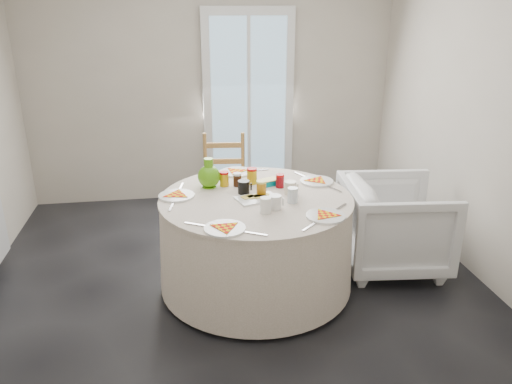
{
  "coord_description": "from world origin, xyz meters",
  "views": [
    {
      "loc": [
        -0.37,
        -3.52,
        2.14
      ],
      "look_at": [
        0.17,
        -0.06,
        0.8
      ],
      "focal_mm": 35.0,
      "sensor_mm": 36.0,
      "label": 1
    }
  ],
  "objects": [
    {
      "name": "butter_tub",
      "position": [
        0.33,
        0.2,
        0.79
      ],
      "size": [
        0.15,
        0.13,
        0.05
      ],
      "primitive_type": "cube",
      "rotation": [
        0.0,
        0.0,
        0.35
      ],
      "color": "#028493",
      "rests_on": "table"
    },
    {
      "name": "place_settings",
      "position": [
        0.17,
        -0.06,
        0.77
      ],
      "size": [
        1.59,
        1.59,
        0.03
      ],
      "primitive_type": null,
      "rotation": [
        0.0,
        0.0,
        -0.08
      ],
      "color": "silver",
      "rests_on": "table"
    },
    {
      "name": "armchair",
      "position": [
        1.36,
        0.06,
        0.39
      ],
      "size": [
        0.85,
        0.9,
        0.85
      ],
      "primitive_type": "imported",
      "rotation": [
        0.0,
        0.0,
        1.47
      ],
      "color": "white",
      "rests_on": "floor"
    },
    {
      "name": "green_pitcher",
      "position": [
        -0.16,
        0.22,
        0.87
      ],
      "size": [
        0.21,
        0.21,
        0.23
      ],
      "primitive_type": null,
      "rotation": [
        0.0,
        0.0,
        0.17
      ],
      "color": "#4C990F",
      "rests_on": "table"
    },
    {
      "name": "floor",
      "position": [
        0.0,
        0.0,
        0.0
      ],
      "size": [
        4.0,
        4.0,
        0.0
      ],
      "primitive_type": "plane",
      "color": "black",
      "rests_on": "ground"
    },
    {
      "name": "cheese_platter",
      "position": [
        0.17,
        -0.1,
        0.77
      ],
      "size": [
        0.35,
        0.27,
        0.04
      ],
      "primitive_type": null,
      "rotation": [
        0.0,
        0.0,
        0.29
      ],
      "color": "white",
      "rests_on": "table"
    },
    {
      "name": "wall_back",
      "position": [
        0.0,
        2.0,
        1.3
      ],
      "size": [
        4.0,
        0.02,
        2.6
      ],
      "primitive_type": "cube",
      "color": "#BCB5A3",
      "rests_on": "floor"
    },
    {
      "name": "table",
      "position": [
        0.17,
        -0.06,
        0.38
      ],
      "size": [
        1.51,
        1.51,
        0.76
      ],
      "primitive_type": "cylinder",
      "color": "silver",
      "rests_on": "floor"
    },
    {
      "name": "jar_cluster",
      "position": [
        0.16,
        0.18,
        0.82
      ],
      "size": [
        0.52,
        0.3,
        0.14
      ],
      "primitive_type": null,
      "rotation": [
        0.0,
        0.0,
        -0.1
      ],
      "color": "maroon",
      "rests_on": "table"
    },
    {
      "name": "wall_right",
      "position": [
        2.0,
        0.0,
        1.3
      ],
      "size": [
        0.02,
        4.0,
        2.6
      ],
      "primitive_type": "cube",
      "color": "#BCB5A3",
      "rests_on": "floor"
    },
    {
      "name": "mugs_glasses",
      "position": [
        0.27,
        -0.08,
        0.81
      ],
      "size": [
        0.83,
        0.83,
        0.12
      ],
      "primitive_type": null,
      "rotation": [
        0.0,
        0.0,
        -0.25
      ],
      "color": "gray",
      "rests_on": "table"
    },
    {
      "name": "glass_door",
      "position": [
        0.4,
        1.95,
        1.05
      ],
      "size": [
        1.0,
        0.08,
        2.1
      ],
      "primitive_type": "cube",
      "color": "silver",
      "rests_on": "floor"
    },
    {
      "name": "wooden_chair",
      "position": [
        0.03,
        0.99,
        0.47
      ],
      "size": [
        0.47,
        0.46,
        0.96
      ],
      "primitive_type": null,
      "rotation": [
        0.0,
        0.0,
        -0.11
      ],
      "color": "#AF7147",
      "rests_on": "floor"
    }
  ]
}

